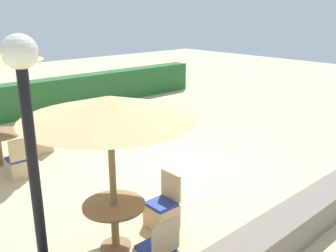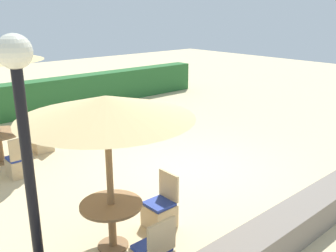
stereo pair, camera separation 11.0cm
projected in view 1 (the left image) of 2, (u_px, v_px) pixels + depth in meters
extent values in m
plane|color=#D1BA8C|center=(185.00, 168.00, 8.71)|extent=(40.00, 40.00, 0.00)
cube|color=#28602D|center=(50.00, 96.00, 13.40)|extent=(13.00, 0.70, 1.18)
cube|color=slate|center=(315.00, 209.00, 6.41)|extent=(10.00, 0.56, 0.53)
cylinder|color=black|center=(37.00, 201.00, 4.17)|extent=(0.12, 0.12, 3.00)
sphere|color=silver|center=(20.00, 52.00, 3.68)|extent=(0.36, 0.36, 0.36)
cylinder|color=olive|center=(1.00, 162.00, 9.03)|extent=(0.48, 0.48, 0.03)
cube|color=tan|center=(19.00, 168.00, 8.25)|extent=(0.46, 0.46, 0.40)
cube|color=#233893|center=(17.00, 158.00, 8.18)|extent=(0.42, 0.42, 0.05)
cube|color=tan|center=(20.00, 150.00, 7.95)|extent=(0.46, 0.04, 0.48)
cube|color=tan|center=(41.00, 144.00, 9.69)|extent=(0.46, 0.46, 0.40)
cube|color=#233893|center=(40.00, 136.00, 9.62)|extent=(0.42, 0.42, 0.05)
cube|color=tan|center=(47.00, 125.00, 9.68)|extent=(0.04, 0.46, 0.48)
cylinder|color=olive|center=(113.00, 179.00, 5.49)|extent=(0.10, 0.10, 2.33)
cone|color=tan|center=(109.00, 107.00, 5.17)|extent=(2.50, 2.50, 0.32)
cylinder|color=olive|center=(116.00, 246.00, 5.84)|extent=(0.48, 0.48, 0.03)
cylinder|color=olive|center=(115.00, 227.00, 5.74)|extent=(0.12, 0.12, 0.70)
cylinder|color=olive|center=(114.00, 205.00, 5.63)|extent=(0.95, 0.95, 0.04)
cube|color=tan|center=(162.00, 215.00, 6.34)|extent=(0.46, 0.46, 0.40)
cube|color=#233893|center=(162.00, 204.00, 6.27)|extent=(0.42, 0.42, 0.05)
cube|color=tan|center=(171.00, 186.00, 6.33)|extent=(0.04, 0.46, 0.48)
cube|color=#233893|center=(156.00, 248.00, 5.11)|extent=(0.42, 0.42, 0.05)
cube|color=tan|center=(166.00, 238.00, 4.88)|extent=(0.46, 0.04, 0.48)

